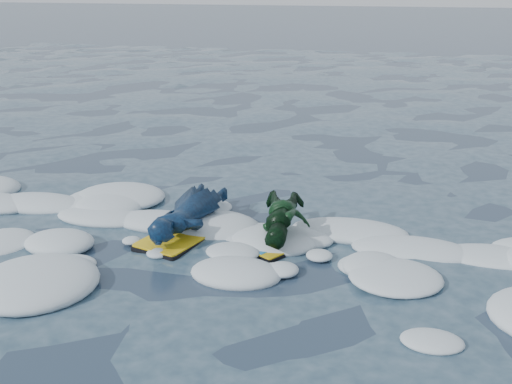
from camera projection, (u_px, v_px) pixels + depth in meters
ground at (210, 288)px, 6.45m from camera, size 120.00×120.00×0.00m
foam_band at (237, 247)px, 7.40m from camera, size 12.00×3.10×0.30m
prone_woman_unit at (187, 216)px, 7.73m from camera, size 0.94×1.77×0.45m
prone_child_unit at (284, 222)px, 7.47m from camera, size 0.84×1.33×0.49m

